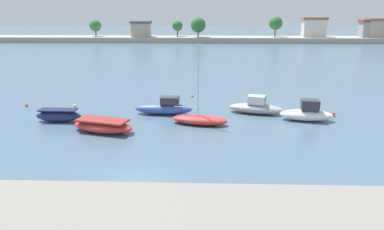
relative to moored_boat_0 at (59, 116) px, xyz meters
name	(u,v)px	position (x,y,z in m)	size (l,w,h in m)	color
ground_plane	(132,187)	(8.71, -11.57, -0.53)	(400.00, 400.00, 0.00)	#476075
moored_boat_0	(59,116)	(0.00, 0.00, 0.00)	(4.02, 1.39, 1.10)	navy
moored_boat_1	(103,126)	(4.60, -2.58, -0.03)	(5.41, 3.23, 1.04)	#C63833
moored_boat_2	(165,108)	(8.94, 2.59, 0.08)	(5.40, 1.73, 1.67)	#3856A8
moored_boat_3	(200,119)	(12.24, -0.35, -0.10)	(5.00, 2.60, 6.78)	#C63833
moored_boat_4	(256,107)	(17.48, 3.13, 0.05)	(5.39, 2.94, 1.70)	#9E9EA3
moored_boat_5	(307,113)	(21.64, 1.05, 0.12)	(4.72, 2.28, 1.88)	white
mooring_buoy_0	(75,106)	(-0.31, 4.72, -0.38)	(0.31, 0.31, 0.31)	white
mooring_buoy_1	(333,114)	(24.41, 2.43, -0.34)	(0.38, 0.38, 0.38)	red
mooring_buoy_2	(192,96)	(11.29, 9.48, -0.40)	(0.27, 0.27, 0.27)	orange
mooring_buoy_3	(26,105)	(-5.28, 4.79, -0.37)	(0.34, 0.34, 0.34)	orange
distant_shoreline	(211,36)	(14.41, 80.85, 1.18)	(139.84, 10.25, 7.60)	#9E998C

